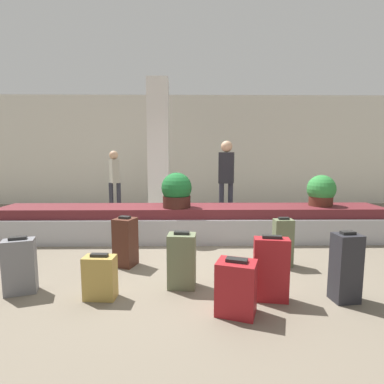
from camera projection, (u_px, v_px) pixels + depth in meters
ground_plane at (193, 264)px, 4.08m from camera, size 18.00×18.00×0.00m
back_wall at (190, 151)px, 8.89m from camera, size 18.00×0.06×3.20m
carousel at (192, 223)px, 5.28m from camera, size 6.86×0.89×0.58m
pillar at (159, 149)px, 6.99m from camera, size 0.48×0.48×3.20m
suitcase_0 at (346, 268)px, 3.01m from camera, size 0.27×0.23×0.72m
suitcase_1 at (283, 243)px, 3.97m from camera, size 0.25×0.17×0.66m
suitcase_2 at (236, 287)px, 2.78m from camera, size 0.43×0.38×0.53m
suitcase_3 at (20, 266)px, 3.19m from camera, size 0.35×0.27×0.62m
suitcase_4 at (100, 277)px, 3.08m from camera, size 0.33×0.20×0.48m
suitcase_5 at (182, 260)px, 3.33m from camera, size 0.32×0.25×0.64m
suitcase_6 at (271, 269)px, 3.03m from camera, size 0.37×0.21×0.68m
suitcase_7 at (125, 242)px, 3.99m from camera, size 0.33×0.33×0.67m
potted_plant_0 at (177, 191)px, 5.08m from camera, size 0.52×0.52×0.60m
potted_plant_1 at (321, 191)px, 5.27m from camera, size 0.49×0.49×0.54m
traveler_0 at (114, 176)px, 7.71m from camera, size 0.31×0.37×1.58m
traveler_1 at (226, 173)px, 6.56m from camera, size 0.36×0.26×1.78m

